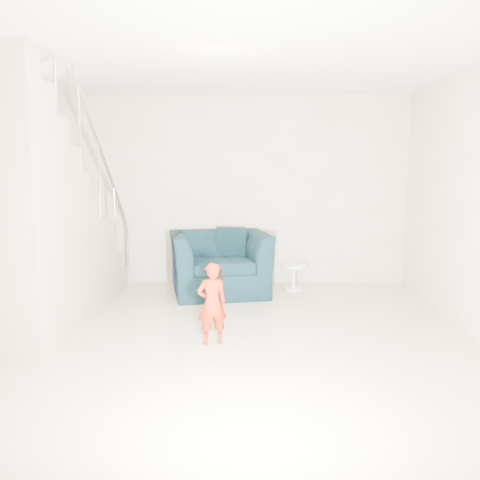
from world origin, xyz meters
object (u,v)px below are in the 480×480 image
armchair (219,263)px  staircase (32,239)px  side_table (294,273)px  toddler (212,304)px

armchair → staircase: staircase is taller
armchair → side_table: armchair is taller
armchair → side_table: size_ratio=3.56×
staircase → toddler: bearing=-13.8°
toddler → side_table: bearing=-131.6°
staircase → side_table: bearing=31.2°
side_table → staircase: 3.42m
toddler → side_table: toddler is taller
armchair → side_table: bearing=-0.0°
armchair → staircase: 2.45m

